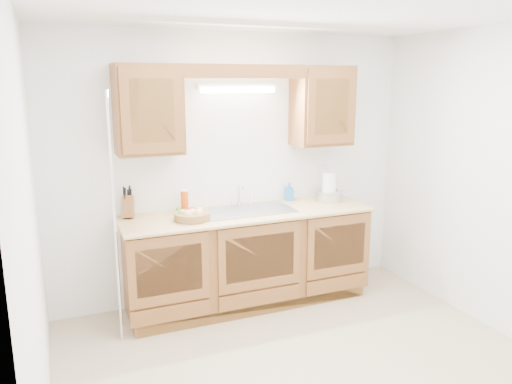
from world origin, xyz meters
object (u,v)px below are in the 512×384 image
fruit_basket (192,215)px  knife_block (128,206)px  paper_towel (329,187)px  apple_bowl (329,195)px

fruit_basket → knife_block: size_ratio=1.14×
paper_towel → knife_block: bearing=175.4°
knife_block → paper_towel: 1.92m
knife_block → paper_towel: bearing=10.3°
fruit_basket → paper_towel: 1.43m
fruit_basket → apple_bowl: 1.44m
knife_block → paper_towel: size_ratio=0.84×
paper_towel → apple_bowl: 0.08m
knife_block → paper_towel: (1.91, -0.15, 0.04)m
fruit_basket → knife_block: bearing=150.1°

